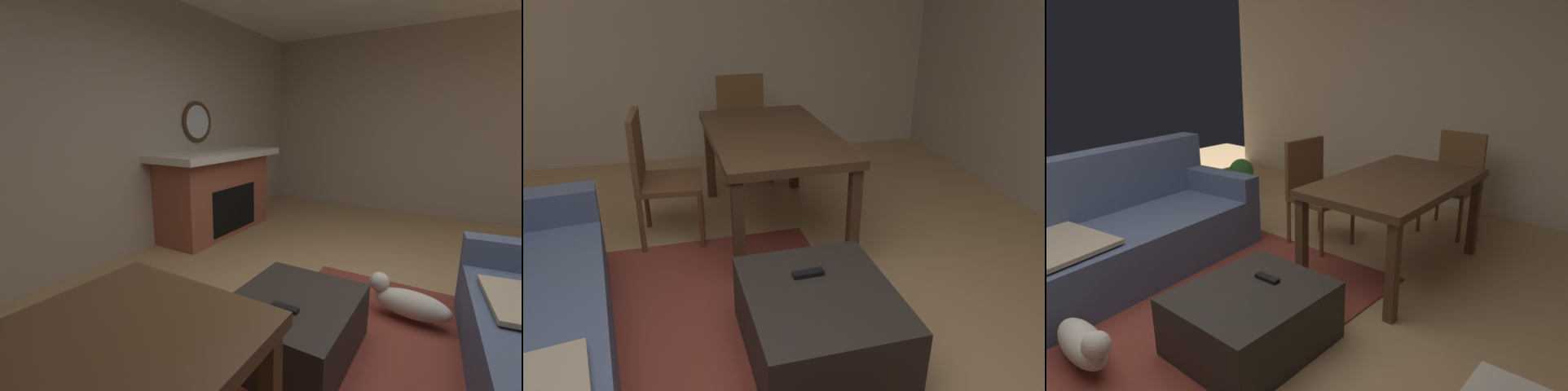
% 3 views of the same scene
% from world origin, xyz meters
% --- Properties ---
extents(floor, '(8.70, 8.70, 0.00)m').
position_xyz_m(floor, '(0.00, 0.00, 0.00)').
color(floor, tan).
extents(wall_right_window_side, '(0.12, 5.98, 2.80)m').
position_xyz_m(wall_right_window_side, '(3.62, 0.00, 1.40)').
color(wall_right_window_side, beige).
rests_on(wall_right_window_side, ground).
extents(area_rug, '(2.60, 2.00, 0.01)m').
position_xyz_m(area_rug, '(0.39, 0.20, 0.01)').
color(area_rug, brown).
rests_on(area_rug, ground).
extents(couch, '(2.37, 1.14, 0.92)m').
position_xyz_m(couch, '(0.32, 0.98, 0.32)').
color(couch, '#4C5B7F').
rests_on(couch, ground).
extents(ottoman_coffee_table, '(0.84, 0.71, 0.37)m').
position_xyz_m(ottoman_coffee_table, '(0.39, -0.51, 0.19)').
color(ottoman_coffee_table, '#2D2826').
rests_on(ottoman_coffee_table, ground).
extents(tv_remote, '(0.06, 0.16, 0.02)m').
position_xyz_m(tv_remote, '(0.54, -0.49, 0.38)').
color(tv_remote, black).
rests_on(tv_remote, ottoman_coffee_table).
extents(dining_table, '(1.48, 0.86, 0.74)m').
position_xyz_m(dining_table, '(1.82, -0.61, 0.66)').
color(dining_table, '#513823').
rests_on(dining_table, ground).
extents(dining_chair_east, '(0.44, 0.44, 0.93)m').
position_xyz_m(dining_chair_east, '(2.95, -0.62, 0.52)').
color(dining_chair_east, brown).
rests_on(dining_chair_east, ground).
extents(dining_chair_north, '(0.48, 0.48, 0.93)m').
position_xyz_m(dining_chair_north, '(1.83, 0.21, 0.52)').
color(dining_chair_north, brown).
rests_on(dining_chair_north, ground).
extents(potted_plant, '(0.29, 0.29, 0.45)m').
position_xyz_m(potted_plant, '(2.33, 1.71, 0.26)').
color(potted_plant, '#474C51').
rests_on(potted_plant, ground).
extents(small_dog, '(0.24, 0.57, 0.28)m').
position_xyz_m(small_dog, '(-0.33, 0.05, 0.16)').
color(small_dog, silver).
rests_on(small_dog, ground).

